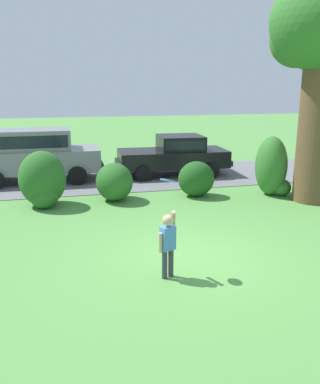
{
  "coord_description": "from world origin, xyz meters",
  "views": [
    {
      "loc": [
        -2.46,
        -7.39,
        3.43
      ],
      "look_at": [
        -0.35,
        1.23,
        1.1
      ],
      "focal_mm": 37.92,
      "sensor_mm": 36.0,
      "label": 1
    }
  ],
  "objects_px": {
    "parked_sedan": "(175,154)",
    "parked_suv": "(36,153)",
    "frisbee": "(168,180)",
    "child_thrower": "(168,241)"
  },
  "relations": [
    {
      "from": "parked_sedan",
      "to": "parked_suv",
      "type": "relative_size",
      "value": 0.95
    },
    {
      "from": "parked_suv",
      "to": "frisbee",
      "type": "relative_size",
      "value": 16.18
    },
    {
      "from": "frisbee",
      "to": "parked_suv",
      "type": "bearing_deg",
      "value": 108.05
    },
    {
      "from": "parked_sedan",
      "to": "parked_suv",
      "type": "height_order",
      "value": "parked_suv"
    },
    {
      "from": "child_thrower",
      "to": "parked_suv",
      "type": "bearing_deg",
      "value": 107.08
    },
    {
      "from": "parked_suv",
      "to": "child_thrower",
      "type": "distance_m",
      "value": 9.06
    },
    {
      "from": "parked_suv",
      "to": "frisbee",
      "type": "xyz_separation_m",
      "value": [
        2.73,
        -8.37,
        0.69
      ]
    },
    {
      "from": "parked_suv",
      "to": "frisbee",
      "type": "distance_m",
      "value": 8.83
    },
    {
      "from": "parked_sedan",
      "to": "frisbee",
      "type": "distance_m",
      "value": 8.69
    },
    {
      "from": "parked_sedan",
      "to": "child_thrower",
      "type": "distance_m",
      "value": 8.94
    }
  ]
}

